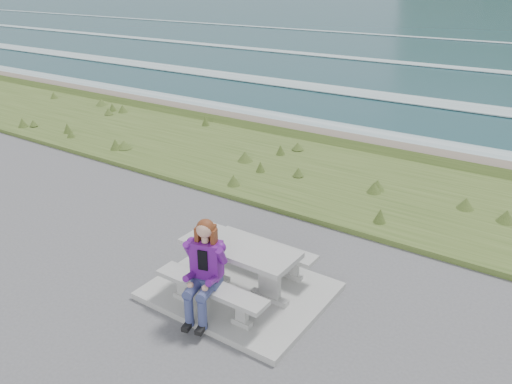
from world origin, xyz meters
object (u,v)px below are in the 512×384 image
bench_landward (211,291)px  picnic_table (240,255)px  bench_seaward (265,250)px  seated_woman (203,284)px

bench_landward → picnic_table: bearing=90.0°
bench_seaward → picnic_table: bearing=-90.0°
picnic_table → bench_seaward: picnic_table is taller
bench_landward → seated_woman: bearing=-100.4°
bench_landward → seated_woman: 0.23m
picnic_table → bench_landward: size_ratio=1.00×
picnic_table → bench_landward: bearing=-90.0°
picnic_table → bench_seaward: 0.74m
bench_landward → bench_seaward: (0.00, 1.40, 0.00)m
picnic_table → bench_seaward: (0.00, 0.70, -0.23)m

